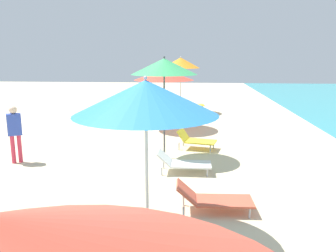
# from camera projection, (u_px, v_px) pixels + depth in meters

# --- Properties ---
(umbrella_fourth) EXTENTS (2.20, 2.20, 2.61)m
(umbrella_fourth) POSITION_uv_depth(u_px,v_px,m) (146.00, 98.00, 5.06)
(umbrella_fourth) COLOR silver
(umbrella_fourth) RESTS_ON ground
(lounger_fourth_shoreside) EXTENTS (1.46, 0.64, 0.56)m
(lounger_fourth_shoreside) POSITION_uv_depth(u_px,v_px,m) (213.00, 198.00, 6.38)
(lounger_fourth_shoreside) COLOR #D8593F
(lounger_fourth_shoreside) RESTS_ON ground
(umbrella_fifth) EXTENTS (1.82, 1.82, 2.87)m
(umbrella_fifth) POSITION_uv_depth(u_px,v_px,m) (164.00, 67.00, 9.25)
(umbrella_fifth) COLOR #4C4C51
(umbrella_fifth) RESTS_ON ground
(lounger_fifth_shoreside) EXTENTS (1.27, 0.86, 0.61)m
(lounger_fifth_shoreside) POSITION_uv_depth(u_px,v_px,m) (195.00, 140.00, 10.64)
(lounger_fifth_shoreside) COLOR yellow
(lounger_fifth_shoreside) RESTS_ON ground
(lounger_fifth_inland) EXTENTS (1.35, 0.60, 0.55)m
(lounger_fifth_inland) POSITION_uv_depth(u_px,v_px,m) (183.00, 162.00, 8.51)
(lounger_fifth_inland) COLOR white
(lounger_fifth_inland) RESTS_ON ground
(umbrella_sixth) EXTENTS (2.33, 2.33, 2.42)m
(umbrella_sixth) POSITION_uv_depth(u_px,v_px,m) (164.00, 75.00, 13.21)
(umbrella_sixth) COLOR #4C4C51
(umbrella_sixth) RESTS_ON ground
(lounger_sixth_shoreside) EXTENTS (1.30, 0.66, 0.63)m
(lounger_sixth_shoreside) POSITION_uv_depth(u_px,v_px,m) (182.00, 117.00, 14.62)
(lounger_sixth_shoreside) COLOR yellow
(lounger_sixth_shoreside) RESTS_ON ground
(umbrella_farthest) EXTENTS (1.95, 1.95, 2.83)m
(umbrella_farthest) POSITION_uv_depth(u_px,v_px,m) (181.00, 63.00, 17.05)
(umbrella_farthest) COLOR silver
(umbrella_farthest) RESTS_ON ground
(lounger_farthest_shoreside) EXTENTS (1.44, 0.81, 0.62)m
(lounger_farthest_shoreside) POSITION_uv_depth(u_px,v_px,m) (190.00, 104.00, 18.55)
(lounger_farthest_shoreside) COLOR yellow
(lounger_farthest_shoreside) RESTS_ON ground
(person_walking_near) EXTENTS (0.42, 0.37, 1.58)m
(person_walking_near) POSITION_uv_depth(u_px,v_px,m) (15.00, 129.00, 9.16)
(person_walking_near) COLOR #D8334C
(person_walking_near) RESTS_ON ground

